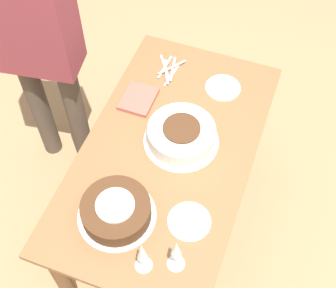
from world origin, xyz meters
TOP-DOWN VIEW (x-y plane):
  - ground_plane at (0.00, 0.00)m, footprint 12.00×12.00m
  - dining_table at (0.00, 0.00)m, footprint 1.37×0.77m
  - cake_center_white at (-0.07, 0.04)m, footprint 0.35×0.35m
  - cake_front_chocolate at (0.38, -0.09)m, footprint 0.33×0.33m
  - wine_glass_near at (0.55, 0.10)m, footprint 0.07×0.07m
  - wine_glass_far at (0.50, 0.22)m, footprint 0.07×0.07m
  - dessert_plate_left at (-0.45, 0.13)m, footprint 0.18×0.18m
  - dessert_plate_right at (0.31, 0.21)m, footprint 0.18×0.18m
  - fork_pile at (-0.47, -0.17)m, footprint 0.21×0.15m
  - napkin_stack at (-0.23, -0.24)m, footprint 0.19×0.15m
  - person_cutting at (-0.25, -0.77)m, footprint 0.28×0.43m

SIDE VIEW (x-z plane):
  - ground_plane at x=0.00m, z-range 0.00..0.00m
  - dining_table at x=0.00m, z-range 0.24..0.97m
  - dessert_plate_left at x=-0.45m, z-range 0.73..0.74m
  - dessert_plate_right at x=0.31m, z-range 0.73..0.74m
  - fork_pile at x=-0.47m, z-range 0.73..0.75m
  - napkin_stack at x=-0.23m, z-range 0.73..0.76m
  - cake_front_chocolate at x=0.38m, z-range 0.73..0.83m
  - cake_center_white at x=-0.07m, z-range 0.73..0.84m
  - wine_glass_near at x=0.55m, z-range 0.76..0.97m
  - wine_glass_far at x=0.50m, z-range 0.77..0.98m
  - person_cutting at x=-0.25m, z-range 0.17..1.80m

